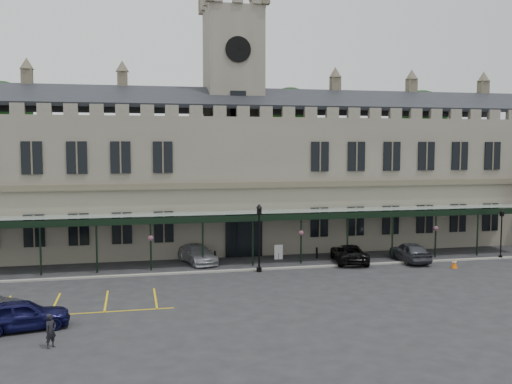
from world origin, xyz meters
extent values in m
plane|color=#232325|center=(0.00, 0.00, 0.00)|extent=(140.00, 140.00, 0.00)
cube|color=#696557|center=(0.00, 16.00, 6.00)|extent=(60.00, 10.00, 12.00)
cube|color=brown|center=(0.00, 10.82, 6.20)|extent=(60.00, 0.35, 0.50)
cube|color=black|center=(0.00, 13.50, 13.80)|extent=(60.00, 4.77, 2.20)
cube|color=black|center=(0.00, 18.50, 13.80)|extent=(60.00, 4.77, 2.20)
cube|color=black|center=(0.00, 10.90, 1.90)|extent=(3.20, 0.18, 3.80)
cube|color=#696557|center=(0.00, 16.00, 11.00)|extent=(5.00, 5.00, 22.00)
cylinder|color=silver|center=(0.00, 13.44, 18.00)|extent=(2.20, 0.12, 2.20)
cylinder|color=black|center=(0.00, 13.37, 18.00)|extent=(2.30, 0.04, 2.30)
cube|color=black|center=(0.00, 13.44, 13.00)|extent=(1.40, 0.12, 2.80)
cube|color=#8C9E93|center=(0.00, 9.00, 4.10)|extent=(50.00, 4.00, 0.40)
cube|color=black|center=(0.00, 7.00, 3.85)|extent=(50.00, 0.18, 0.50)
cube|color=gray|center=(0.00, 5.50, 0.06)|extent=(60.00, 0.40, 0.12)
cylinder|color=#332314|center=(-22.00, 25.00, 6.00)|extent=(0.70, 0.70, 12.00)
sphere|color=black|center=(-22.00, 25.00, 13.00)|extent=(6.00, 6.00, 6.00)
cylinder|color=#332314|center=(8.00, 25.00, 6.00)|extent=(0.70, 0.70, 12.00)
sphere|color=black|center=(8.00, 25.00, 13.00)|extent=(6.00, 6.00, 6.00)
cylinder|color=#332314|center=(24.00, 25.00, 6.00)|extent=(0.70, 0.70, 12.00)
sphere|color=black|center=(24.00, 25.00, 13.00)|extent=(6.00, 6.00, 6.00)
cylinder|color=black|center=(0.02, 4.95, 0.17)|extent=(0.40, 0.40, 0.34)
cylinder|color=black|center=(0.02, 4.95, 2.24)|extent=(0.13, 0.13, 4.47)
cube|color=black|center=(0.02, 4.95, 4.64)|extent=(0.31, 0.31, 0.45)
cone|color=black|center=(0.02, 4.95, 5.03)|extent=(0.49, 0.49, 0.34)
cylinder|color=black|center=(21.11, 5.48, 0.14)|extent=(0.33, 0.33, 0.27)
cylinder|color=black|center=(21.11, 5.48, 1.83)|extent=(0.11, 0.11, 3.67)
cube|color=black|center=(21.11, 5.48, 3.80)|extent=(0.26, 0.26, 0.37)
cone|color=black|center=(21.11, 5.48, 4.12)|extent=(0.40, 0.40, 0.27)
cube|color=#DA5B06|center=(15.24, 2.97, 0.02)|extent=(0.42, 0.42, 0.04)
cone|color=#DA5B06|center=(15.24, 2.97, 0.39)|extent=(0.48, 0.48, 0.77)
cylinder|color=silver|center=(15.24, 2.97, 0.50)|extent=(0.32, 0.32, 0.11)
cylinder|color=black|center=(2.64, 9.20, 0.26)|extent=(0.06, 0.06, 0.51)
cube|color=silver|center=(2.64, 9.20, 0.62)|extent=(0.72, 0.08, 1.23)
cylinder|color=black|center=(-2.72, 9.46, 0.44)|extent=(0.16, 0.16, 0.88)
cylinder|color=black|center=(5.93, 8.95, 0.47)|extent=(0.17, 0.17, 0.93)
imported|color=#0B0C34|center=(-15.00, -5.77, 0.80)|extent=(5.00, 2.81, 1.61)
imported|color=#A0A2A7|center=(-4.22, 9.23, 0.74)|extent=(3.35, 5.44, 1.47)
imported|color=black|center=(7.99, 6.79, 0.74)|extent=(3.33, 5.64, 1.47)
imported|color=#313338|center=(13.00, 5.98, 0.83)|extent=(2.13, 4.92, 1.65)
imported|color=black|center=(-13.20, -8.83, 0.82)|extent=(0.69, 0.70, 1.64)
camera|label=1|loc=(-9.28, -36.67, 9.62)|focal=40.00mm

